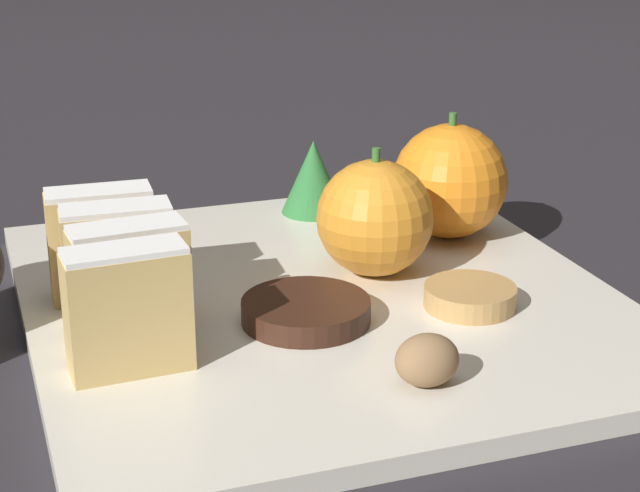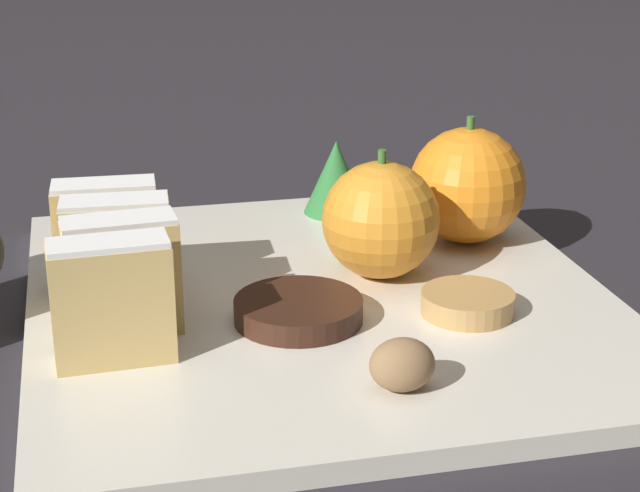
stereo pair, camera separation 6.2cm
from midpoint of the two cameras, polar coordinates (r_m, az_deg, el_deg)
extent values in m
plane|color=#28262B|center=(0.64, 2.80, -3.60)|extent=(6.00, 6.00, 0.00)
cube|color=silver|center=(0.63, 2.81, -3.11)|extent=(0.34, 0.36, 0.01)
cube|color=tan|center=(0.54, -7.85, -3.15)|extent=(0.06, 0.03, 0.06)
cube|color=white|center=(0.53, -8.02, 0.09)|extent=(0.06, 0.03, 0.00)
cube|color=tan|center=(0.57, -7.50, -1.80)|extent=(0.06, 0.03, 0.06)
cube|color=white|center=(0.56, -7.65, 1.30)|extent=(0.06, 0.03, 0.00)
cube|color=tan|center=(0.60, -7.88, -0.63)|extent=(0.06, 0.03, 0.06)
cube|color=white|center=(0.59, -8.04, 2.32)|extent=(0.06, 0.03, 0.00)
cube|color=tan|center=(0.64, -8.58, 0.39)|extent=(0.06, 0.03, 0.06)
cube|color=white|center=(0.62, -8.74, 3.21)|extent=(0.06, 0.03, 0.00)
sphere|color=orange|center=(0.65, 6.00, 1.34)|extent=(0.07, 0.07, 0.07)
cylinder|color=#38702D|center=(0.64, 6.12, 4.65)|extent=(0.01, 0.00, 0.01)
sphere|color=orange|center=(0.71, 10.35, 3.16)|extent=(0.08, 0.08, 0.08)
cylinder|color=#38702D|center=(0.70, 10.56, 6.38)|extent=(0.01, 0.01, 0.01)
ellipsoid|color=#8E6B47|center=(0.52, 7.83, -6.37)|extent=(0.03, 0.03, 0.03)
cylinder|color=#381E14|center=(0.59, 1.84, -3.50)|extent=(0.07, 0.07, 0.01)
cylinder|color=tan|center=(0.61, 10.77, -3.06)|extent=(0.05, 0.05, 0.01)
cone|color=#2D7538|center=(0.76, 3.18, 3.67)|extent=(0.05, 0.05, 0.05)
camera|label=1|loc=(0.03, -87.14, 1.07)|focal=60.00mm
camera|label=2|loc=(0.03, 92.86, -1.07)|focal=60.00mm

